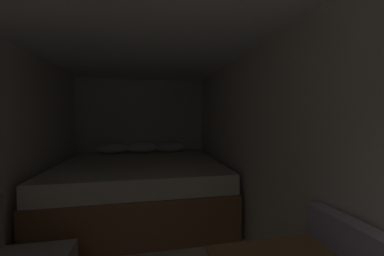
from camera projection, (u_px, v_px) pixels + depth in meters
The scene contains 4 objects.
wall_back at pixel (142, 135), 4.39m from camera, with size 2.47×0.05×2.14m, color beige.
wall_right at pixel (261, 151), 2.28m from camera, with size 0.05×4.75×2.14m, color beige.
ceiling_slab at pixel (136, 31), 1.99m from camera, with size 2.47×4.75×0.05m, color white.
bed at pixel (141, 186), 3.36m from camera, with size 2.25×2.07×0.95m.
Camera 1 is at (0.09, -0.32, 1.41)m, focal length 21.26 mm.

